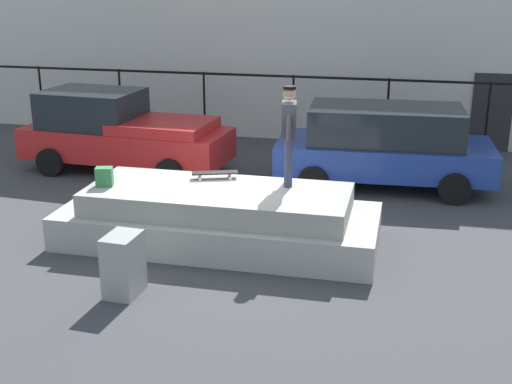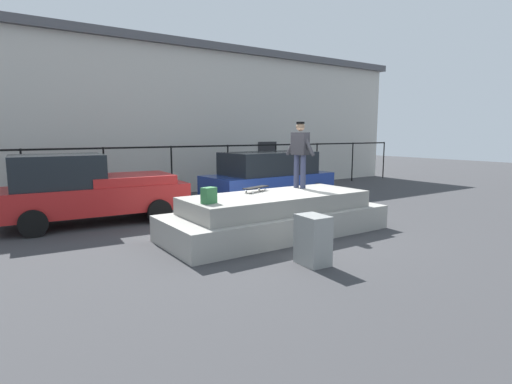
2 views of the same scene
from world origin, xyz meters
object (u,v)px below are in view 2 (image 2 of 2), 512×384
Objects in this scene: skateboard at (256,188)px; utility_box at (313,240)px; car_blue_hatchback_mid at (269,175)px; skateboarder at (300,150)px; car_red_pickup_near at (87,189)px; backpack at (209,195)px.

skateboard is 2.84m from utility_box.
car_blue_hatchback_mid is at bearing 64.13° from utility_box.
utility_box is (-3.38, -6.05, -0.47)m from car_blue_hatchback_mid.
skateboarder is 5.67m from car_red_pickup_near.
skateboard is 4.36m from car_blue_hatchback_mid.
backpack is (-3.03, -0.77, -0.82)m from skateboarder.
car_blue_hatchback_mid is (6.01, 0.18, 0.01)m from car_red_pickup_near.
utility_box is at bearing -65.82° from car_red_pickup_near.
car_blue_hatchback_mid is at bearing 1.67° from car_red_pickup_near.
utility_box is at bearing -125.76° from skateboarder.
skateboarder reaches higher than car_blue_hatchback_mid.
car_blue_hatchback_mid is (1.47, 3.40, -1.03)m from skateboarder.
backpack is at bearing -165.84° from skateboarder.
backpack is at bearing 124.27° from utility_box.
car_red_pickup_near is (-4.54, 3.23, -1.04)m from skateboarder.
skateboard is at bearing 10.74° from backpack.
car_red_pickup_near reaches higher than backpack.
skateboarder reaches higher than backpack.
skateboarder is at bearing -2.79° from skateboard.
car_red_pickup_near is at bearing 144.60° from skateboarder.
car_red_pickup_near is 1.05× the size of car_blue_hatchback_mid.
utility_box is (-0.58, -2.71, -0.61)m from skateboard.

